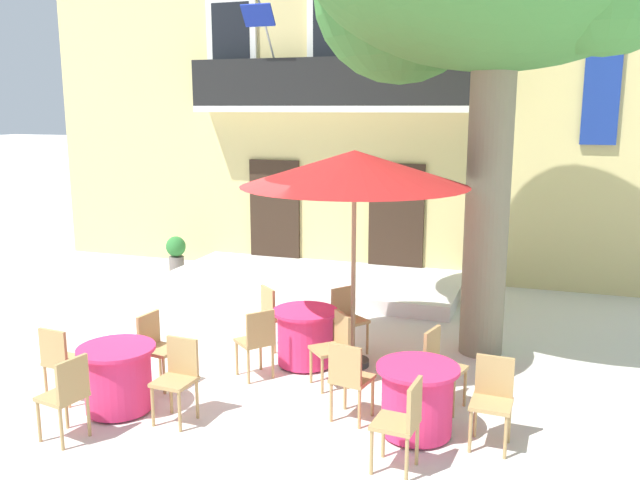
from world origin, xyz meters
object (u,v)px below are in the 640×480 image
(cafe_chair_middle_1, at_px, (440,363))
(cafe_table_front, at_px, (118,378))
(cafe_chair_front_3, at_px, (67,393))
(cafe_umbrella, at_px, (355,169))
(cafe_chair_near_tree_0, at_px, (257,339))
(cafe_chair_near_tree_1, at_px, (335,344))
(ground_planter_left, at_px, (176,252))
(cafe_table_near_tree, at_px, (305,337))
(cafe_chair_near_tree_2, at_px, (347,315))
(cafe_chair_near_tree_3, at_px, (275,313))
(cafe_table_middle, at_px, (417,400))
(cafe_chair_front_1, at_px, (156,344))
(cafe_chair_middle_3, at_px, (403,419))
(cafe_chair_middle_2, at_px, (349,376))
(ground_planter_right, at_px, (480,290))
(cafe_chair_middle_0, at_px, (492,395))
(cafe_chair_front_0, at_px, (178,374))
(cafe_chair_front_2, at_px, (61,359))

(cafe_chair_middle_1, xyz_separation_m, cafe_table_front, (-3.40, -1.28, -0.14))
(cafe_chair_front_3, distance_m, cafe_umbrella, 4.19)
(cafe_chair_near_tree_0, relative_size, cafe_chair_near_tree_1, 1.00)
(cafe_chair_near_tree_1, height_order, ground_planter_left, cafe_chair_near_tree_1)
(cafe_table_near_tree, distance_m, cafe_chair_near_tree_2, 0.77)
(cafe_umbrella, bearing_deg, cafe_chair_near_tree_3, 168.45)
(cafe_table_middle, xyz_separation_m, cafe_chair_front_1, (-3.27, 0.22, 0.14))
(cafe_chair_middle_3, xyz_separation_m, ground_planter_left, (-6.03, 6.05, -0.10))
(cafe_table_near_tree, bearing_deg, cafe_chair_front_1, -141.28)
(cafe_chair_near_tree_1, height_order, cafe_chair_middle_1, same)
(cafe_chair_near_tree_2, relative_size, cafe_chair_front_3, 1.00)
(cafe_chair_middle_2, distance_m, ground_planter_right, 4.91)
(cafe_chair_middle_3, bearing_deg, cafe_chair_front_3, -171.07)
(cafe_chair_middle_0, relative_size, cafe_chair_front_3, 1.00)
(cafe_chair_near_tree_1, relative_size, cafe_chair_middle_3, 1.00)
(cafe_chair_front_0, bearing_deg, cafe_chair_front_1, 135.66)
(cafe_table_near_tree, xyz_separation_m, ground_planter_right, (1.93, 3.44, -0.10))
(cafe_umbrella, bearing_deg, cafe_chair_middle_0, -39.40)
(cafe_chair_near_tree_0, relative_size, cafe_chair_middle_0, 1.00)
(ground_planter_right, bearing_deg, cafe_chair_front_2, -127.89)
(cafe_chair_near_tree_0, relative_size, ground_planter_left, 1.20)
(cafe_chair_front_2, height_order, cafe_chair_front_3, same)
(cafe_chair_near_tree_0, height_order, cafe_chair_middle_2, same)
(cafe_table_middle, xyz_separation_m, cafe_chair_front_2, (-4.04, -0.54, 0.14))
(cafe_chair_front_1, bearing_deg, ground_planter_right, 53.50)
(cafe_table_front, xyz_separation_m, cafe_chair_front_3, (-0.07, -0.75, 0.14))
(cafe_chair_middle_0, distance_m, ground_planter_left, 8.58)
(cafe_chair_middle_0, distance_m, cafe_chair_middle_2, 1.50)
(cafe_chair_near_tree_3, distance_m, cafe_chair_front_0, 2.36)
(cafe_chair_near_tree_1, height_order, cafe_umbrella, cafe_umbrella)
(cafe_table_near_tree, distance_m, cafe_table_front, 2.48)
(cafe_chair_middle_2, bearing_deg, cafe_chair_near_tree_1, 116.65)
(cafe_chair_near_tree_0, bearing_deg, cafe_chair_near_tree_3, 100.74)
(cafe_table_front, relative_size, ground_planter_left, 1.14)
(cafe_chair_front_1, height_order, cafe_chair_front_3, same)
(cafe_chair_middle_3, distance_m, cafe_chair_front_1, 3.42)
(cafe_chair_front_2, bearing_deg, cafe_chair_near_tree_0, 35.78)
(cafe_chair_middle_3, bearing_deg, cafe_chair_middle_1, 85.79)
(cafe_chair_middle_0, xyz_separation_m, cafe_chair_middle_1, (-0.64, 0.70, 0.00))
(cafe_umbrella, bearing_deg, cafe_chair_front_1, -146.54)
(cafe_chair_near_tree_2, relative_size, cafe_table_front, 1.05)
(cafe_chair_middle_0, distance_m, cafe_chair_front_3, 4.31)
(cafe_chair_near_tree_3, bearing_deg, cafe_chair_near_tree_1, -38.18)
(cafe_chair_middle_0, height_order, cafe_umbrella, cafe_umbrella)
(cafe_table_near_tree, height_order, ground_planter_right, cafe_table_near_tree)
(cafe_chair_front_0, bearing_deg, cafe_chair_middle_2, 17.12)
(cafe_chair_middle_0, bearing_deg, cafe_chair_near_tree_1, 155.44)
(cafe_chair_near_tree_2, bearing_deg, ground_planter_left, 145.28)
(cafe_chair_front_1, xyz_separation_m, ground_planter_left, (-2.76, 5.08, -0.10))
(cafe_chair_front_1, bearing_deg, cafe_table_middle, -3.89)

